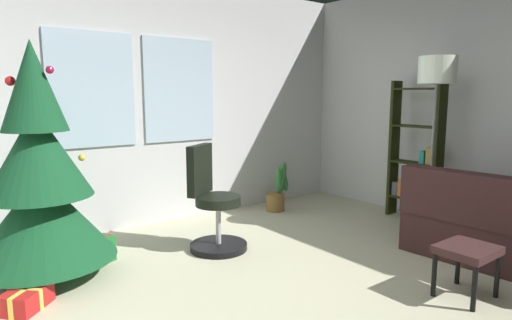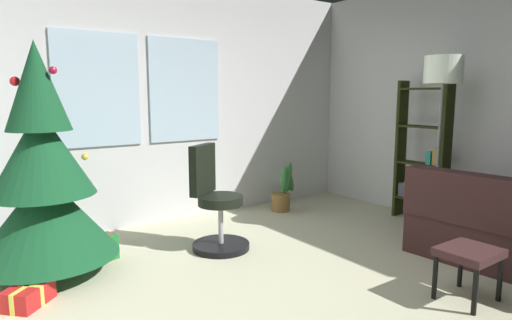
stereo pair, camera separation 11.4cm
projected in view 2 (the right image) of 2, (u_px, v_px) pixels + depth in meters
The scene contains 11 objects.
ground_plane at pixel (329, 303), 3.29m from camera, with size 5.11×5.15×0.10m, color beige.
wall_back_with_windows at pixel (172, 102), 5.17m from camera, with size 5.11×0.12×2.84m.
wall_right_with_frames at pixel (510, 103), 4.58m from camera, with size 0.12×5.15×2.84m.
footstool at pixel (469, 257), 3.20m from camera, with size 0.41×0.36×0.40m.
holiday_tree at pixel (44, 182), 3.59m from camera, with size 1.14×1.14×2.39m.
gift_box_red at pixel (28, 295), 3.15m from camera, with size 0.39×0.39×0.16m.
gift_box_green at pixel (104, 247), 4.02m from camera, with size 0.25×0.23×0.24m.
office_chair at pixel (215, 208), 4.27m from camera, with size 0.57×0.58×1.03m.
bookshelf at pixel (422, 160), 5.18m from camera, with size 0.18×0.64×1.68m.
floor_lamp at pixel (443, 82), 4.46m from camera, with size 0.38×0.38×1.90m.
potted_plant at pixel (284, 189), 5.74m from camera, with size 0.39×0.30×0.64m.
Camera 2 is at (-2.26, -2.19, 1.51)m, focal length 30.62 mm.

